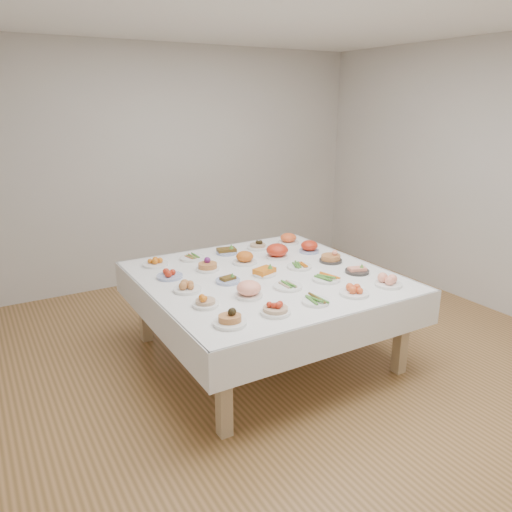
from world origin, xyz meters
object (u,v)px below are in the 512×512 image
dish_12 (264,271)px  dish_24 (288,239)px  dish_0 (230,316)px  display_table (265,283)px

dish_12 → dish_24: bearing=44.6°
dish_0 → dish_12: bearing=45.5°
dish_12 → dish_24: 1.01m
dish_12 → dish_0: bearing=-134.5°
dish_24 → dish_12: bearing=-135.4°
dish_0 → dish_24: dish_0 is taller
display_table → dish_0: bearing=-134.7°
display_table → dish_0: (-0.71, -0.71, 0.13)m
dish_24 → dish_0: bearing=-135.0°
dish_0 → dish_12: size_ratio=1.16×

